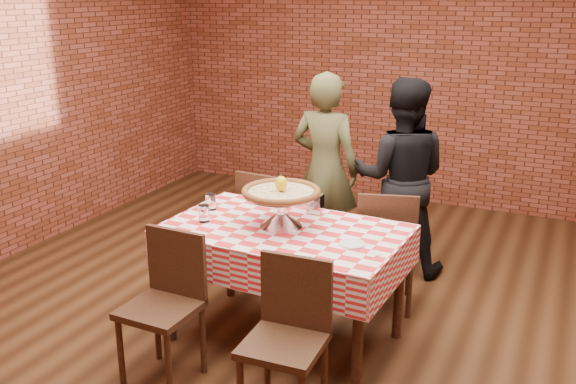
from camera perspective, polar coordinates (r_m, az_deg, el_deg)
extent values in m
plane|color=black|center=(4.32, 1.55, -12.28)|extent=(6.00, 6.00, 0.00)
plane|color=maroon|center=(6.64, 12.16, 11.20)|extent=(5.50, 0.00, 5.50)
cube|color=#44291A|center=(4.07, -0.32, -8.26)|extent=(1.47, 0.93, 0.75)
cylinder|color=beige|center=(3.88, -0.62, -0.03)|extent=(0.60, 0.60, 0.03)
ellipsoid|color=yellow|center=(3.86, -0.62, 0.74)|extent=(0.09, 0.09, 0.10)
cylinder|color=white|center=(4.04, -7.49, -1.91)|extent=(0.07, 0.07, 0.11)
cylinder|color=white|center=(4.25, -6.89, -0.87)|extent=(0.07, 0.07, 0.11)
cylinder|color=white|center=(3.68, 5.73, -4.63)|extent=(0.16, 0.16, 0.01)
cube|color=white|center=(3.54, 7.41, -5.64)|extent=(0.05, 0.04, 0.00)
cube|color=white|center=(3.57, 7.91, -5.48)|extent=(0.06, 0.05, 0.00)
cube|color=silver|center=(4.15, 2.47, -1.05)|extent=(0.09, 0.08, 0.13)
imported|color=brown|center=(5.12, 3.33, 2.04)|extent=(0.58, 0.40, 1.55)
imported|color=black|center=(5.00, 10.00, 1.29)|extent=(0.85, 0.72, 1.53)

